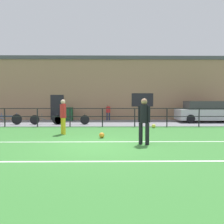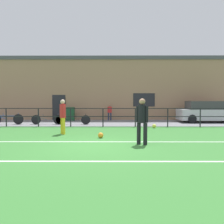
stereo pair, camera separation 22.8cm
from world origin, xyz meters
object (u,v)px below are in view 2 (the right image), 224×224
Objects in this scene: soccer_ball_spare at (154,126)px; parked_car_red at (207,112)px; spectator_child at (110,111)px; bicycle_parked_2 at (73,120)px; player_striker at (63,114)px; bicycle_parked_0 at (7,119)px; trash_bin_0 at (70,114)px; bicycle_parked_3 at (47,119)px; soccer_ball_match at (101,135)px; player_goalkeeper at (142,118)px.

soccer_ball_spare is 0.05× the size of parked_car_red.
spectator_child is 0.56× the size of bicycle_parked_2.
spectator_child is at bearing 168.47° from parked_car_red.
bicycle_parked_0 is (-4.72, 4.33, -0.56)m from player_striker.
trash_bin_0 is (-1.02, 7.32, -0.39)m from player_striker.
soccer_ball_spare is 0.11× the size of bicycle_parked_3.
soccer_ball_spare is 5.45m from bicycle_parked_2.
bicycle_parked_2 is (-0.29, 4.33, -0.60)m from player_striker.
parked_car_red is at bearing -6.98° from trash_bin_0.
bicycle_parked_3 is (-11.45, -1.71, -0.41)m from parked_car_red.
bicycle_parked_2 is (-2.17, 5.47, 0.23)m from soccer_ball_match.
soccer_ball_spare is at bearing 87.08° from player_striker.
soccer_ball_spare is 7.62m from trash_bin_0.
bicycle_parked_3 is at bearing 125.63° from soccer_ball_match.
bicycle_parked_3 is at bearing 0.10° from bicycle_parked_0.
parked_car_red is 2.03× the size of bicycle_parked_3.
bicycle_parked_3 is at bearing -171.51° from parked_car_red.
player_striker is 7.04× the size of soccer_ball_match.
trash_bin_0 is (3.70, 2.99, 0.18)m from bicycle_parked_0.
bicycle_parked_0 reaches higher than bicycle_parked_2.
player_striker reaches higher than soccer_ball_spare.
soccer_ball_spare is 0.22× the size of trash_bin_0.
player_striker is 0.76× the size of bicycle_parked_0.
soccer_ball_match reaches higher than soccer_ball_spare.
player_goalkeeper reaches higher than player_striker.
player_goalkeeper is 0.39× the size of parked_car_red.
spectator_child is at bearing 3.79° from trash_bin_0.
trash_bin_0 is at bearing -7.88° from spectator_child.
spectator_child is at bearing 37.48° from bicycle_parked_3.
trash_bin_0 reaches higher than bicycle_parked_3.
spectator_child is 5.27m from bicycle_parked_3.
player_striker is 1.57× the size of trash_bin_0.
spectator_child is 7.43m from parked_car_red.
player_goalkeeper is at bearing -124.50° from parked_car_red.
spectator_child reaches higher than soccer_ball_spare.
player_goalkeeper reaches higher than spectator_child.
spectator_child is (0.25, 8.66, 0.64)m from soccer_ball_match.
trash_bin_0 reaches higher than soccer_ball_match.
soccer_ball_spare is 9.74m from bicycle_parked_0.
trash_bin_0 is at bearing 103.79° from bicycle_parked_2.
spectator_child is (2.13, 7.53, -0.18)m from player_striker.
soccer_ball_match is at bearing 76.69° from spectator_child.
bicycle_parked_3 is at bearing -24.54° from player_goalkeeper.
trash_bin_0 is (-3.15, -0.21, -0.20)m from spectator_child.
bicycle_parked_3 reaches higher than bicycle_parked_2.
player_striker is 7.82m from spectator_child.
player_striker is at bearing -42.48° from bicycle_parked_0.
trash_bin_0 is at bearing 71.17° from bicycle_parked_3.
bicycle_parked_3 reaches higher than soccer_ball_match.
soccer_ball_spare is at bearing -78.06° from player_goalkeeper.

